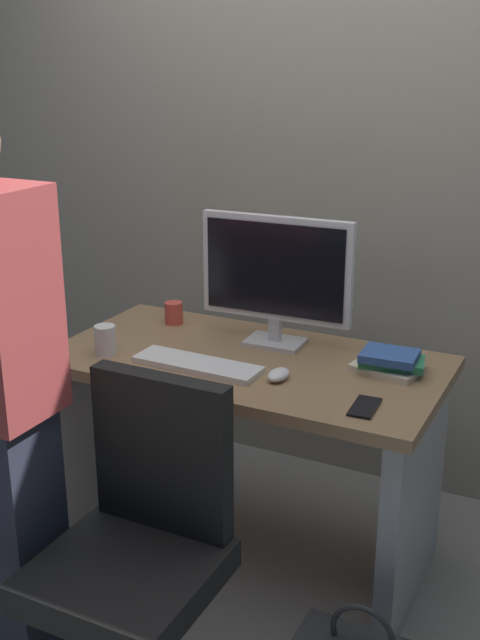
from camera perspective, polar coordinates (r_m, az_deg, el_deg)
ground_plane at (r=2.98m, az=0.45°, el=-16.38°), size 9.00×9.00×0.00m
wall_back at (r=3.16m, az=6.93°, el=14.69°), size 6.40×0.10×3.00m
desk at (r=2.72m, az=0.47°, el=-7.55°), size 1.31×0.68×0.75m
office_chair at (r=2.17m, az=-7.40°, el=-17.84°), size 0.52×0.52×0.94m
monitor at (r=2.67m, az=2.63°, el=3.38°), size 0.54×0.15×0.46m
keyboard at (r=2.55m, az=-3.13°, el=-3.26°), size 0.43×0.14×0.02m
mouse at (r=2.45m, az=2.82°, el=-4.01°), size 0.06×0.10×0.03m
cup_near_keyboard at (r=2.67m, az=-9.81°, el=-1.48°), size 0.07×0.07×0.10m
cup_by_monitor at (r=2.96m, az=-4.85°, el=0.53°), size 0.07×0.07×0.08m
book_stack at (r=2.54m, az=10.84°, el=-3.03°), size 0.24×0.18×0.07m
cell_phone at (r=2.29m, az=9.08°, el=-6.28°), size 0.08×0.15×0.01m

